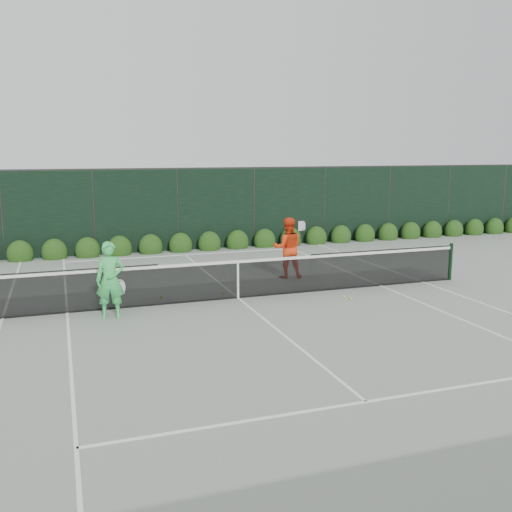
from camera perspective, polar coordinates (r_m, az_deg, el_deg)
name	(u,v)px	position (r m, az deg, el deg)	size (l,w,h in m)	color
ground	(238,298)	(14.46, -1.81, -4.24)	(80.00, 80.00, 0.00)	gray
tennis_net	(237,278)	(14.33, -1.91, -2.20)	(12.90, 0.10, 1.07)	black
player_woman	(110,280)	(13.04, -14.37, -2.34)	(0.68, 0.50, 1.71)	#3CCD5F
player_man	(288,248)	(16.62, 3.19, 0.82)	(1.00, 0.87, 1.77)	#F23D14
court_lines	(238,298)	(14.46, -1.81, -4.22)	(11.03, 23.83, 0.01)	white
windscreen_fence	(277,258)	(11.63, 2.12, -0.24)	(32.00, 21.07, 3.06)	black
hedge_row	(181,245)	(21.20, -7.55, 1.07)	(31.66, 0.65, 0.94)	#17370F
tennis_balls	(269,296)	(14.52, 1.32, -4.04)	(4.53, 1.78, 0.07)	#BEE132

